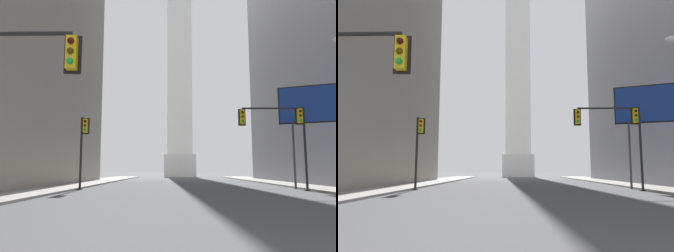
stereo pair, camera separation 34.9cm
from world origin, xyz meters
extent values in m
cube|color=gray|center=(-11.45, 26.73, 0.07)|extent=(5.00, 89.12, 0.15)
cube|color=gray|center=(11.45, 26.73, 0.07)|extent=(5.00, 89.12, 0.15)
cube|color=silver|center=(0.00, 74.26, 2.45)|extent=(7.00, 7.00, 4.90)
cube|color=white|center=(0.00, 74.26, 29.73)|extent=(5.60, 5.60, 49.66)
cylinder|color=black|center=(-6.81, 9.85, 6.03)|extent=(4.30, 0.14, 0.14)
cube|color=yellow|center=(-4.67, 9.85, 5.36)|extent=(0.36, 0.36, 1.10)
cube|color=black|center=(-4.68, 10.03, 5.36)|extent=(0.58, 0.07, 1.32)
sphere|color=#410907|center=(-4.65, 9.66, 5.70)|extent=(0.22, 0.22, 0.22)
sphere|color=#483506|center=(-4.65, 9.66, 5.36)|extent=(0.22, 0.22, 0.22)
sphere|color=green|center=(-4.65, 9.66, 5.02)|extent=(0.22, 0.22, 0.22)
cylinder|color=black|center=(8.67, 24.67, 3.19)|extent=(0.18, 0.18, 6.39)
cylinder|color=#262626|center=(8.67, 24.67, 0.05)|extent=(0.40, 0.40, 0.10)
cube|color=yellow|center=(8.38, 24.67, 5.69)|extent=(0.34, 0.34, 1.10)
cube|color=black|center=(8.38, 24.85, 5.69)|extent=(0.58, 0.03, 1.32)
sphere|color=#410907|center=(8.37, 24.48, 6.03)|extent=(0.22, 0.22, 0.22)
sphere|color=#483506|center=(8.37, 24.48, 5.69)|extent=(0.22, 0.22, 0.22)
sphere|color=green|center=(8.37, 24.48, 5.35)|extent=(0.22, 0.22, 0.22)
cylinder|color=black|center=(6.32, 24.67, 6.29)|extent=(4.70, 0.14, 0.14)
sphere|color=black|center=(8.67, 24.67, 6.29)|extent=(0.18, 0.18, 0.18)
cube|color=yellow|center=(3.97, 24.67, 5.62)|extent=(0.34, 0.34, 1.10)
cube|color=black|center=(3.97, 24.85, 5.62)|extent=(0.58, 0.03, 1.32)
sphere|color=#410907|center=(3.97, 24.48, 5.96)|extent=(0.22, 0.22, 0.22)
sphere|color=#483506|center=(3.97, 24.48, 5.62)|extent=(0.22, 0.22, 0.22)
sphere|color=green|center=(3.97, 24.48, 5.28)|extent=(0.22, 0.22, 0.22)
cylinder|color=black|center=(-8.73, 25.58, 2.89)|extent=(0.18, 0.18, 5.78)
cylinder|color=#262626|center=(-8.73, 25.58, 0.05)|extent=(0.40, 0.40, 0.10)
cube|color=yellow|center=(-8.44, 25.58, 5.08)|extent=(0.36, 0.36, 1.10)
cube|color=black|center=(-8.45, 25.76, 5.08)|extent=(0.58, 0.06, 1.32)
sphere|color=#410907|center=(-8.43, 25.39, 5.42)|extent=(0.22, 0.22, 0.22)
sphere|color=#483506|center=(-8.43, 25.39, 5.08)|extent=(0.22, 0.22, 0.22)
sphere|color=green|center=(-8.43, 25.39, 4.74)|extent=(0.22, 0.22, 0.22)
ellipsoid|color=silver|center=(5.71, 12.90, 7.01)|extent=(0.64, 0.36, 0.26)
cylinder|color=#3F3F42|center=(8.68, 27.09, 2.76)|extent=(0.18, 0.18, 5.51)
cube|color=navy|center=(10.81, 26.32, 7.00)|extent=(6.16, 2.40, 2.97)
cube|color=black|center=(10.81, 26.32, 7.00)|extent=(6.34, 2.37, 3.21)
camera|label=1|loc=(-1.33, -0.38, 1.57)|focal=35.00mm
camera|label=2|loc=(-0.98, -0.37, 1.57)|focal=35.00mm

